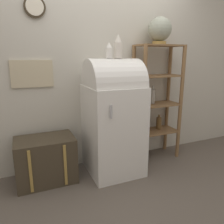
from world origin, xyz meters
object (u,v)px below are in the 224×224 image
at_px(vase_left, 109,51).
at_px(vase_center, 118,47).
at_px(globe, 160,30).
at_px(suitcase_trunk, 46,160).
at_px(refrigerator, 113,115).

height_order(vase_left, vase_center, vase_center).
xyz_separation_m(globe, vase_center, (-0.65, -0.15, -0.23)).
distance_m(suitcase_trunk, vase_left, 1.43).
bearing_deg(suitcase_trunk, vase_center, -5.66).
bearing_deg(refrigerator, globe, 11.00).
distance_m(vase_left, vase_center, 0.11).
bearing_deg(globe, vase_center, -167.02).
relative_size(refrigerator, suitcase_trunk, 2.13).
height_order(globe, vase_center, globe).
height_order(refrigerator, vase_left, vase_left).
height_order(suitcase_trunk, vase_center, vase_center).
distance_m(suitcase_trunk, globe, 2.13).
distance_m(refrigerator, vase_left, 0.76).
relative_size(refrigerator, vase_center, 5.20).
distance_m(refrigerator, globe, 1.25).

